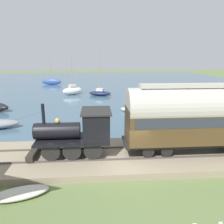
{
  "coord_description": "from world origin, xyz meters",
  "views": [
    {
      "loc": [
        -12.55,
        1.99,
        6.92
      ],
      "look_at": [
        6.75,
        0.54,
        1.95
      ],
      "focal_mm": 35.0,
      "sensor_mm": 36.0,
      "label": 1
    }
  ],
  "objects_px": {
    "rowboat_off_pier": "(171,114)",
    "rowboat_mid_harbor": "(224,120)",
    "sailboat_blue": "(52,82)",
    "steam_locomotive": "(81,129)",
    "beached_dinghy": "(20,193)",
    "passenger_coach": "(196,115)",
    "sailboat_white": "(73,90)",
    "sailboat_navy": "(100,93)",
    "rowboat_near_shore": "(129,110)",
    "rowboat_far_out": "(136,120)"
  },
  "relations": [
    {
      "from": "steam_locomotive",
      "to": "rowboat_off_pier",
      "type": "distance_m",
      "value": 14.84
    },
    {
      "from": "steam_locomotive",
      "to": "rowboat_near_shore",
      "type": "bearing_deg",
      "value": -21.79
    },
    {
      "from": "sailboat_white",
      "to": "sailboat_navy",
      "type": "xyz_separation_m",
      "value": [
        -1.49,
        -5.01,
        -0.26
      ]
    },
    {
      "from": "steam_locomotive",
      "to": "sailboat_blue",
      "type": "height_order",
      "value": "sailboat_blue"
    },
    {
      "from": "sailboat_navy",
      "to": "beached_dinghy",
      "type": "xyz_separation_m",
      "value": [
        -28.94,
        4.64,
        -0.3
      ]
    },
    {
      "from": "beached_dinghy",
      "to": "passenger_coach",
      "type": "bearing_deg",
      "value": -70.55
    },
    {
      "from": "rowboat_mid_harbor",
      "to": "passenger_coach",
      "type": "bearing_deg",
      "value": 175.27
    },
    {
      "from": "sailboat_white",
      "to": "rowboat_near_shore",
      "type": "distance_m",
      "value": 16.14
    },
    {
      "from": "passenger_coach",
      "to": "sailboat_navy",
      "type": "distance_m",
      "value": 26.01
    },
    {
      "from": "passenger_coach",
      "to": "rowboat_near_shore",
      "type": "distance_m",
      "value": 13.45
    },
    {
      "from": "sailboat_blue",
      "to": "beached_dinghy",
      "type": "bearing_deg",
      "value": -163.15
    },
    {
      "from": "passenger_coach",
      "to": "rowboat_near_shore",
      "type": "xyz_separation_m",
      "value": [
        12.9,
        2.6,
        -2.81
      ]
    },
    {
      "from": "sailboat_blue",
      "to": "beached_dinghy",
      "type": "xyz_separation_m",
      "value": [
        -45.29,
        -7.0,
        -0.55
      ]
    },
    {
      "from": "sailboat_blue",
      "to": "rowboat_off_pier",
      "type": "height_order",
      "value": "sailboat_blue"
    },
    {
      "from": "sailboat_navy",
      "to": "rowboat_near_shore",
      "type": "height_order",
      "value": "sailboat_navy"
    },
    {
      "from": "sailboat_blue",
      "to": "beached_dinghy",
      "type": "distance_m",
      "value": 45.83
    },
    {
      "from": "steam_locomotive",
      "to": "beached_dinghy",
      "type": "height_order",
      "value": "steam_locomotive"
    },
    {
      "from": "rowboat_near_shore",
      "to": "sailboat_navy",
      "type": "bearing_deg",
      "value": 72.68
    },
    {
      "from": "passenger_coach",
      "to": "sailboat_navy",
      "type": "xyz_separation_m",
      "value": [
        25.19,
        5.98,
        -2.53
      ]
    },
    {
      "from": "sailboat_navy",
      "to": "passenger_coach",
      "type": "bearing_deg",
      "value": -150.06
    },
    {
      "from": "passenger_coach",
      "to": "sailboat_white",
      "type": "xyz_separation_m",
      "value": [
        26.68,
        10.98,
        -2.28
      ]
    },
    {
      "from": "steam_locomotive",
      "to": "passenger_coach",
      "type": "height_order",
      "value": "passenger_coach"
    },
    {
      "from": "sailboat_white",
      "to": "rowboat_near_shore",
      "type": "relative_size",
      "value": 2.35
    },
    {
      "from": "passenger_coach",
      "to": "beached_dinghy",
      "type": "relative_size",
      "value": 3.26
    },
    {
      "from": "steam_locomotive",
      "to": "sailboat_blue",
      "type": "relative_size",
      "value": 0.84
    },
    {
      "from": "steam_locomotive",
      "to": "passenger_coach",
      "type": "distance_m",
      "value": 7.8
    },
    {
      "from": "rowboat_near_shore",
      "to": "beached_dinghy",
      "type": "xyz_separation_m",
      "value": [
        -16.65,
        8.02,
        -0.03
      ]
    },
    {
      "from": "rowboat_far_out",
      "to": "rowboat_near_shore",
      "type": "height_order",
      "value": "rowboat_near_shore"
    },
    {
      "from": "rowboat_mid_harbor",
      "to": "rowboat_far_out",
      "type": "relative_size",
      "value": 0.76
    },
    {
      "from": "steam_locomotive",
      "to": "sailboat_white",
      "type": "relative_size",
      "value": 0.77
    },
    {
      "from": "passenger_coach",
      "to": "rowboat_mid_harbor",
      "type": "xyz_separation_m",
      "value": [
        7.61,
        -6.89,
        -2.79
      ]
    },
    {
      "from": "sailboat_navy",
      "to": "rowboat_near_shore",
      "type": "relative_size",
      "value": 2.63
    },
    {
      "from": "steam_locomotive",
      "to": "sailboat_white",
      "type": "xyz_separation_m",
      "value": [
        26.68,
        3.22,
        -1.48
      ]
    },
    {
      "from": "sailboat_blue",
      "to": "rowboat_far_out",
      "type": "relative_size",
      "value": 2.32
    },
    {
      "from": "rowboat_mid_harbor",
      "to": "beached_dinghy",
      "type": "distance_m",
      "value": 20.87
    },
    {
      "from": "sailboat_navy",
      "to": "sailboat_blue",
      "type": "bearing_deg",
      "value": 52.07
    },
    {
      "from": "rowboat_off_pier",
      "to": "rowboat_mid_harbor",
      "type": "height_order",
      "value": "rowboat_mid_harbor"
    },
    {
      "from": "rowboat_far_out",
      "to": "sailboat_white",
      "type": "bearing_deg",
      "value": 44.87
    },
    {
      "from": "rowboat_off_pier",
      "to": "beached_dinghy",
      "type": "height_order",
      "value": "beached_dinghy"
    },
    {
      "from": "rowboat_off_pier",
      "to": "rowboat_far_out",
      "type": "relative_size",
      "value": 0.92
    },
    {
      "from": "sailboat_white",
      "to": "steam_locomotive",
      "type": "bearing_deg",
      "value": 157.0
    },
    {
      "from": "steam_locomotive",
      "to": "sailboat_navy",
      "type": "relative_size",
      "value": 0.69
    },
    {
      "from": "sailboat_navy",
      "to": "rowboat_off_pier",
      "type": "xyz_separation_m",
      "value": [
        -14.35,
        -8.15,
        -0.33
      ]
    },
    {
      "from": "rowboat_mid_harbor",
      "to": "rowboat_near_shore",
      "type": "bearing_deg",
      "value": 98.28
    },
    {
      "from": "steam_locomotive",
      "to": "rowboat_far_out",
      "type": "relative_size",
      "value": 1.95
    },
    {
      "from": "steam_locomotive",
      "to": "rowboat_off_pier",
      "type": "height_order",
      "value": "steam_locomotive"
    },
    {
      "from": "rowboat_mid_harbor",
      "to": "rowboat_far_out",
      "type": "bearing_deg",
      "value": 120.83
    },
    {
      "from": "rowboat_far_out",
      "to": "beached_dinghy",
      "type": "relative_size",
      "value": 0.92
    },
    {
      "from": "steam_locomotive",
      "to": "passenger_coach",
      "type": "bearing_deg",
      "value": -90.0
    },
    {
      "from": "sailboat_white",
      "to": "rowboat_off_pier",
      "type": "xyz_separation_m",
      "value": [
        -15.85,
        -13.16,
        -0.59
      ]
    }
  ]
}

